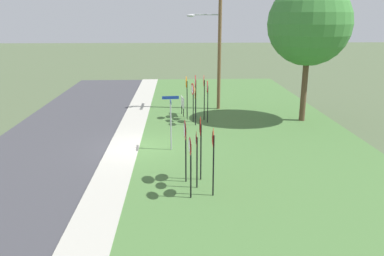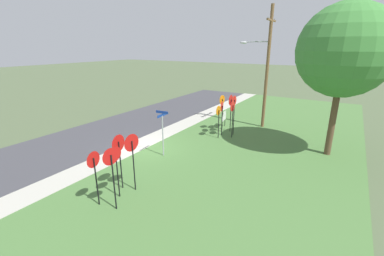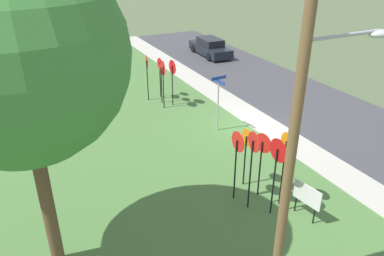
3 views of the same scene
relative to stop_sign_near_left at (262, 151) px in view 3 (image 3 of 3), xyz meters
name	(u,v)px [view 3 (image 3 of 3)]	position (x,y,z in m)	size (l,w,h in m)	color
ground_plane	(250,127)	(4.87, -2.95, -1.83)	(160.00, 160.00, 0.00)	#4C5B3D
road_asphalt	(322,110)	(4.87, -7.75, -1.83)	(44.00, 6.40, 0.01)	#3D3D42
sidewalk_strip	(263,123)	(4.87, -3.75, -1.80)	(44.00, 1.60, 0.06)	#ADAA9E
grass_median	(135,154)	(4.87, 3.05, -1.81)	(44.00, 12.00, 0.04)	#477038
stop_sign_near_left	(262,151)	(0.00, 0.00, 0.00)	(0.71, 0.16, 2.47)	black
stop_sign_near_right	(237,151)	(0.21, 0.90, 0.13)	(0.73, 0.09, 2.64)	black
stop_sign_far_left	(253,154)	(-0.44, 0.73, 0.30)	(0.69, 0.11, 2.89)	black
stop_sign_far_center	(277,160)	(-1.05, 0.22, 0.27)	(0.79, 0.10, 2.80)	black
stop_sign_far_right	(286,154)	(-0.77, -0.36, 0.21)	(0.70, 0.12, 2.77)	black
stop_sign_center_tall	(246,145)	(0.79, 0.11, -0.12)	(0.67, 0.10, 2.32)	black
yield_sign_near_left	(147,67)	(10.48, 0.28, 0.16)	(0.69, 0.14, 2.63)	black
yield_sign_near_right	(162,74)	(9.77, -0.29, -0.09)	(0.64, 0.10, 2.32)	black
yield_sign_far_left	(173,72)	(9.18, -0.71, 0.15)	(0.79, 0.12, 2.59)	black
yield_sign_far_right	(164,73)	(8.99, -0.09, 0.22)	(0.78, 0.13, 2.67)	black
yield_sign_center	(160,68)	(10.64, -0.56, -0.05)	(0.67, 0.12, 2.35)	black
street_name_post	(218,99)	(5.26, -1.31, -0.15)	(0.96, 0.82, 2.74)	#9EA0A8
utility_pole	(301,117)	(-3.52, 1.85, 3.10)	(2.10, 2.40, 9.09)	brown
notice_board	(307,196)	(-1.72, -0.61, -0.96)	(1.09, 0.19, 1.25)	black
oak_tree_left	(17,57)	(-0.08, 7.02, 4.20)	(5.02, 5.02, 8.52)	brown
parked_sedan_distant	(210,47)	(17.59, -7.74, -1.19)	(4.73, 2.02, 1.39)	black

